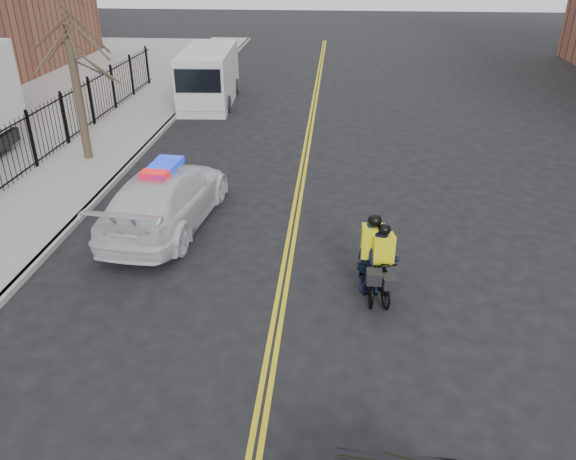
# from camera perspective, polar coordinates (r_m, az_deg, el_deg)

# --- Properties ---
(ground) EXTENTS (120.00, 120.00, 0.00)m
(ground) POSITION_cam_1_polar(r_m,az_deg,el_deg) (10.74, -1.78, -13.03)
(ground) COLOR black
(ground) RESTS_ON ground
(center_line_left) EXTENTS (0.10, 60.00, 0.01)m
(center_line_left) POSITION_cam_1_polar(r_m,az_deg,el_deg) (17.59, 0.90, 4.03)
(center_line_left) COLOR gold
(center_line_left) RESTS_ON ground
(center_line_right) EXTENTS (0.10, 60.00, 0.01)m
(center_line_right) POSITION_cam_1_polar(r_m,az_deg,el_deg) (17.59, 1.42, 4.01)
(center_line_right) COLOR gold
(center_line_right) RESTS_ON ground
(sidewalk) EXTENTS (3.00, 60.00, 0.15)m
(sidewalk) POSITION_cam_1_polar(r_m,az_deg,el_deg) (19.49, -21.49, 4.67)
(sidewalk) COLOR gray
(sidewalk) RESTS_ON ground
(curb) EXTENTS (0.20, 60.00, 0.15)m
(curb) POSITION_cam_1_polar(r_m,az_deg,el_deg) (18.89, -17.38, 4.64)
(curb) COLOR gray
(curb) RESTS_ON ground
(iron_fence) EXTENTS (0.12, 28.00, 2.00)m
(iron_fence) POSITION_cam_1_polar(r_m,az_deg,el_deg) (19.90, -25.86, 7.12)
(iron_fence) COLOR black
(iron_fence) RESTS_ON ground
(street_tree) EXTENTS (3.20, 3.20, 4.80)m
(street_tree) POSITION_cam_1_polar(r_m,az_deg,el_deg) (20.36, -21.09, 15.90)
(street_tree) COLOR #3A2C22
(street_tree) RESTS_ON sidewalk
(police_cruiser) EXTENTS (2.76, 5.68, 1.75)m
(police_cruiser) POSITION_cam_1_polar(r_m,az_deg,el_deg) (15.47, -12.32, 3.21)
(police_cruiser) COLOR silver
(police_cruiser) RESTS_ON ground
(cargo_van) EXTENTS (2.59, 6.09, 2.50)m
(cargo_van) POSITION_cam_1_polar(r_m,az_deg,el_deg) (27.68, -8.08, 15.07)
(cargo_van) COLOR silver
(cargo_van) RESTS_ON ground
(cyclist_near) EXTENTS (0.72, 1.94, 1.88)m
(cyclist_near) POSITION_cam_1_polar(r_m,az_deg,el_deg) (12.39, 8.45, -3.58)
(cyclist_near) COLOR black
(cyclist_near) RESTS_ON ground
(cyclist_far) EXTENTS (0.88, 1.78, 1.74)m
(cyclist_far) POSITION_cam_1_polar(r_m,az_deg,el_deg) (12.27, 9.45, -3.81)
(cyclist_far) COLOR black
(cyclist_far) RESTS_ON ground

